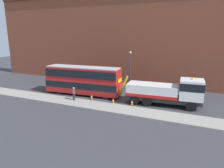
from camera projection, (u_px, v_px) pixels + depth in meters
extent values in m
plane|color=#38383D|center=(125.00, 99.00, 27.87)|extent=(120.00, 120.00, 0.00)
cube|color=gray|center=(112.00, 108.00, 24.11)|extent=(60.00, 2.80, 0.15)
cube|color=brown|center=(143.00, 37.00, 33.56)|extent=(60.00, 1.20, 16.00)
cube|color=#2D2D2D|center=(163.00, 98.00, 25.21)|extent=(9.13, 2.81, 0.55)
cube|color=white|center=(191.00, 89.00, 23.83)|extent=(2.77, 2.77, 2.30)
cube|color=black|center=(192.00, 86.00, 23.72)|extent=(2.80, 2.80, 0.90)
cube|color=silver|center=(152.00, 90.00, 25.40)|extent=(6.26, 3.00, 1.40)
cube|color=red|center=(152.00, 94.00, 25.52)|extent=(6.26, 3.05, 0.36)
cylinder|color=#B79914|center=(124.00, 85.00, 26.54)|extent=(1.25, 0.36, 2.52)
sphere|color=orange|center=(192.00, 79.00, 23.52)|extent=(0.24, 0.24, 0.24)
cylinder|color=black|center=(191.00, 101.00, 25.22)|extent=(1.18, 0.42, 1.16)
cylinder|color=black|center=(191.00, 106.00, 23.18)|extent=(1.18, 0.42, 1.16)
cylinder|color=black|center=(150.00, 96.00, 26.84)|extent=(1.18, 0.42, 1.16)
cylinder|color=black|center=(147.00, 102.00, 24.81)|extent=(1.18, 0.42, 1.16)
cylinder|color=black|center=(138.00, 95.00, 27.36)|extent=(1.18, 0.42, 1.16)
cylinder|color=black|center=(134.00, 100.00, 25.33)|extent=(1.18, 0.42, 1.16)
cube|color=#AD1E1E|center=(83.00, 86.00, 29.47)|extent=(11.14, 3.23, 1.90)
cube|color=#AD1E1E|center=(83.00, 74.00, 29.04)|extent=(10.92, 3.11, 1.70)
cube|color=black|center=(83.00, 84.00, 29.41)|extent=(11.04, 3.27, 0.90)
cube|color=black|center=(83.00, 73.00, 29.02)|extent=(10.82, 3.26, 1.00)
cube|color=#B2B2B2|center=(82.00, 67.00, 28.82)|extent=(10.69, 3.00, 0.12)
cube|color=yellow|center=(120.00, 80.00, 27.37)|extent=(0.16, 1.50, 0.44)
cylinder|color=black|center=(111.00, 92.00, 29.37)|extent=(1.06, 0.37, 1.04)
cylinder|color=black|center=(106.00, 96.00, 27.39)|extent=(1.06, 0.37, 1.04)
cylinder|color=black|center=(67.00, 87.00, 31.71)|extent=(1.06, 0.37, 1.04)
cylinder|color=black|center=(59.00, 91.00, 29.74)|extent=(1.06, 0.37, 1.04)
cylinder|color=#232333|center=(74.00, 97.00, 26.75)|extent=(0.41, 0.41, 0.85)
cube|color=brown|center=(74.00, 91.00, 26.58)|extent=(0.42, 0.48, 0.62)
sphere|color=tan|center=(74.00, 88.00, 26.47)|extent=(0.24, 0.24, 0.24)
cone|color=orange|center=(92.00, 97.00, 27.39)|extent=(0.32, 0.32, 0.72)
cylinder|color=white|center=(92.00, 97.00, 27.38)|extent=(0.21, 0.21, 0.10)
cube|color=black|center=(92.00, 99.00, 27.47)|extent=(0.36, 0.36, 0.04)
cone|color=orange|center=(113.00, 101.00, 25.88)|extent=(0.32, 0.32, 0.72)
cylinder|color=white|center=(113.00, 100.00, 25.87)|extent=(0.21, 0.21, 0.10)
cube|color=black|center=(113.00, 103.00, 25.96)|extent=(0.36, 0.36, 0.04)
cone|color=orange|center=(132.00, 102.00, 25.20)|extent=(0.32, 0.32, 0.72)
cylinder|color=white|center=(132.00, 102.00, 25.19)|extent=(0.21, 0.21, 0.10)
cube|color=black|center=(132.00, 105.00, 25.28)|extent=(0.36, 0.36, 0.04)
cylinder|color=#38383D|center=(130.00, 70.00, 33.39)|extent=(0.16, 0.16, 5.50)
sphere|color=#EAE5C6|center=(130.00, 53.00, 32.70)|extent=(0.36, 0.36, 0.36)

